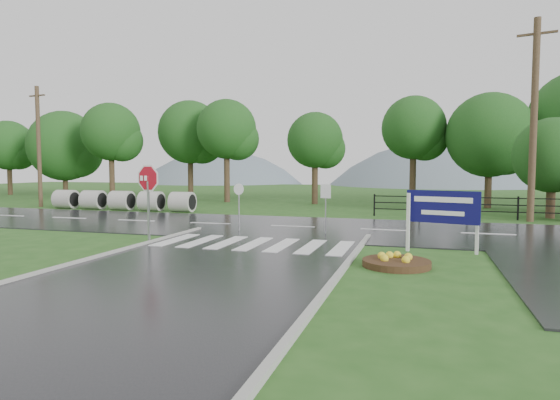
% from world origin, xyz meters
% --- Properties ---
extents(ground, '(120.00, 120.00, 0.00)m').
position_xyz_m(ground, '(0.00, 0.00, 0.00)').
color(ground, '#25521B').
rests_on(ground, ground).
extents(main_road, '(90.00, 8.00, 0.04)m').
position_xyz_m(main_road, '(0.00, 10.00, 0.00)').
color(main_road, black).
rests_on(main_road, ground).
extents(walkway, '(2.20, 11.00, 0.04)m').
position_xyz_m(walkway, '(8.50, 4.00, 0.00)').
color(walkway, '#28282B').
rests_on(walkway, ground).
extents(crosswalk, '(6.50, 2.80, 0.02)m').
position_xyz_m(crosswalk, '(0.00, 5.00, 0.06)').
color(crosswalk, silver).
rests_on(crosswalk, ground).
extents(curb_right, '(0.15, 24.00, 0.12)m').
position_xyz_m(curb_right, '(3.55, -4.00, 0.00)').
color(curb_right, '#A3A39B').
rests_on(curb_right, ground).
extents(fence_west, '(9.58, 0.08, 1.20)m').
position_xyz_m(fence_west, '(7.75, 16.00, 0.72)').
color(fence_west, black).
rests_on(fence_west, ground).
extents(hills, '(102.00, 48.00, 48.00)m').
position_xyz_m(hills, '(3.49, 65.00, -15.54)').
color(hills, slate).
rests_on(hills, ground).
extents(treeline, '(83.20, 5.20, 10.00)m').
position_xyz_m(treeline, '(1.00, 24.00, 0.00)').
color(treeline, '#164615').
rests_on(treeline, ground).
extents(culvert_pipes, '(9.70, 1.20, 1.20)m').
position_xyz_m(culvert_pipes, '(-12.37, 15.00, 0.60)').
color(culvert_pipes, '#9E9B93').
rests_on(culvert_pipes, ground).
extents(stop_sign, '(1.28, 0.29, 2.94)m').
position_xyz_m(stop_sign, '(-3.69, 4.37, 2.03)').
color(stop_sign, '#939399').
rests_on(stop_sign, ground).
extents(estate_billboard, '(2.16, 0.64, 1.94)m').
position_xyz_m(estate_billboard, '(6.07, 5.39, 1.34)').
color(estate_billboard, silver).
rests_on(estate_billboard, ground).
extents(flower_bed, '(1.81, 1.81, 0.36)m').
position_xyz_m(flower_bed, '(4.83, 2.89, 0.13)').
color(flower_bed, '#332111').
rests_on(flower_bed, ground).
extents(reg_sign_small, '(0.43, 0.14, 1.99)m').
position_xyz_m(reg_sign_small, '(1.85, 8.17, 1.43)').
color(reg_sign_small, '#939399').
rests_on(reg_sign_small, ground).
extents(reg_sign_round, '(0.46, 0.09, 2.00)m').
position_xyz_m(reg_sign_round, '(-1.76, 8.02, 1.29)').
color(reg_sign_round, '#939399').
rests_on(reg_sign_round, ground).
extents(utility_pole_west, '(1.43, 0.28, 8.03)m').
position_xyz_m(utility_pole_west, '(-19.10, 15.50, 4.08)').
color(utility_pole_west, '#473523').
rests_on(utility_pole_west, ground).
extents(utility_pole_east, '(1.72, 0.49, 9.79)m').
position_xyz_m(utility_pole_east, '(10.59, 15.50, 4.98)').
color(utility_pole_east, '#473523').
rests_on(utility_pole_east, ground).
extents(entrance_tree_left, '(3.89, 3.89, 5.24)m').
position_xyz_m(entrance_tree_left, '(11.92, 17.50, 3.27)').
color(entrance_tree_left, '#3D2B1C').
rests_on(entrance_tree_left, ground).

